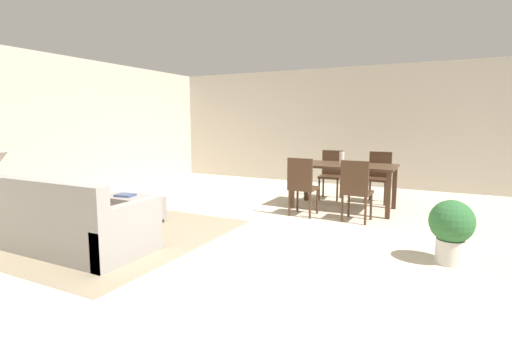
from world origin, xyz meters
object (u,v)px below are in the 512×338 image
Objects in this scene: dining_chair_far_right at (379,174)px; side_table at (1,198)px; potted_plant at (451,227)px; vase_centerpiece at (342,158)px; couch at (60,223)px; book_on_ottoman at (125,195)px; dining_chair_near_left at (302,183)px; dining_chair_near_right at (356,187)px; dining_chair_far_left at (331,172)px; dining_table at (344,170)px; ottoman_table at (131,207)px.

side_table is at bearing -136.06° from dining_chair_far_right.
dining_chair_far_right is 3.06m from potted_plant.
vase_centerpiece is 0.30× the size of potted_plant.
couch is 8.52× the size of book_on_ottoman.
dining_chair_near_right is (0.83, 0.01, 0.00)m from dining_chair_near_left.
couch is 4.31m from vase_centerpiece.
dining_chair_near_right is at bearing 135.96° from potted_plant.
dining_chair_far_right reaches higher than potted_plant.
dining_chair_near_left reaches higher than side_table.
potted_plant reaches higher than side_table.
potted_plant is (2.04, -2.76, -0.13)m from dining_chair_far_left.
vase_centerpiece is (3.84, 3.37, 0.43)m from side_table.
dining_table is 2.58m from potted_plant.
dining_chair_near_left is at bearing -91.06° from dining_chair_far_left.
book_on_ottoman is 4.27m from potted_plant.
vase_centerpiece reaches higher than ottoman_table.
dining_chair_near_right is 3.38m from book_on_ottoman.
dining_table is 0.89m from dining_chair_near_right.
dining_chair_far_right is at bearing 45.83° from ottoman_table.
dining_chair_near_left is 0.83m from dining_chair_near_right.
dining_chair_far_left reaches higher than book_on_ottoman.
vase_centerpiece reaches higher than dining_chair_near_right.
couch is 3.28× the size of potted_plant.
dining_table is at bearing 41.13° from book_on_ottoman.
book_on_ottoman is (-2.64, -2.30, -0.26)m from dining_table.
dining_chair_far_left is (-0.80, 1.56, 0.00)m from dining_chair_near_right.
ottoman_table is at bearing 94.48° from couch.
ottoman_table is at bearing -125.25° from dining_chair_far_left.
dining_chair_near_left is at bearing -118.81° from dining_chair_far_right.
dining_chair_near_right is at bearing -92.36° from dining_chair_far_right.
dining_chair_near_left reaches higher than couch.
dining_chair_far_right is (0.87, 0.07, 0.00)m from dining_chair_far_left.
dining_chair_near_right and dining_chair_far_right have the same top height.
ottoman_table is 0.20m from book_on_ottoman.
dining_chair_near_right is 1.75m from dining_chair_far_left.
dining_chair_far_left is (3.46, 4.11, 0.09)m from side_table.
dining_chair_near_left is (2.02, 2.69, 0.23)m from couch.
ottoman_table is 4.21m from potted_plant.
dining_chair_far_left is at bearing 54.75° from ottoman_table.
vase_centerpiece reaches higher than dining_chair_far_left.
vase_centerpiece is at bearing -62.91° from dining_chair_far_left.
book_on_ottoman is at bearing -175.80° from potted_plant.
dining_table is 0.96m from dining_chair_far_right.
dining_chair_near_right reaches higher than book_on_ottoman.
dining_table reaches higher than ottoman_table.
potted_plant reaches higher than book_on_ottoman.
dining_chair_near_right is at bearing 0.64° from dining_chair_near_left.
vase_centerpiece is 3.52m from book_on_ottoman.
side_table is at bearing -130.12° from dining_chair_far_left.
side_table is (-1.41, 0.14, 0.14)m from couch.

